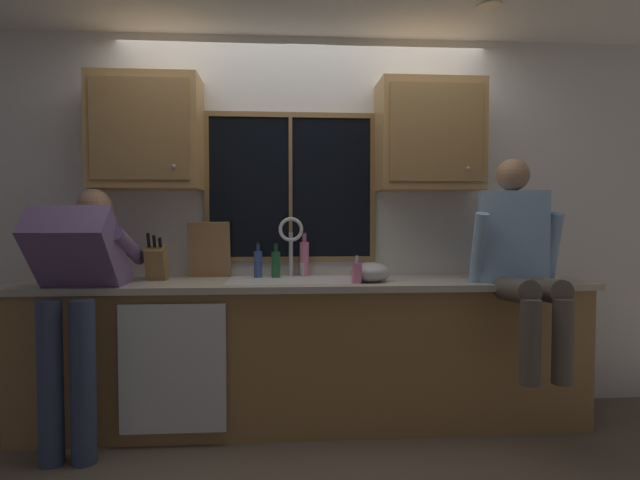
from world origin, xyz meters
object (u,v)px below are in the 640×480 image
(mixing_bowl, at_px, (370,272))
(soap_dispenser, at_px, (357,273))
(knife_block, at_px, (157,263))
(person_standing, at_px, (78,285))
(bottle_green_glass, at_px, (276,264))
(bottle_amber_small, at_px, (258,263))
(person_sitting_on_counter, at_px, (519,253))
(bottle_tall_clear, at_px, (304,258))
(cutting_board, at_px, (209,250))

(mixing_bowl, relative_size, soap_dispenser, 1.46)
(knife_block, bearing_deg, person_standing, -134.38)
(mixing_bowl, bearing_deg, soap_dispenser, -133.89)
(bottle_green_glass, bearing_deg, bottle_amber_small, 177.35)
(mixing_bowl, xyz_separation_m, bottle_amber_small, (-0.71, 0.25, 0.04))
(person_sitting_on_counter, bearing_deg, knife_block, 171.21)
(person_standing, relative_size, person_sitting_on_counter, 1.19)
(person_sitting_on_counter, bearing_deg, bottle_green_glass, 163.55)
(bottle_tall_clear, bearing_deg, bottle_green_glass, -157.59)
(knife_block, relative_size, bottle_tall_clear, 1.07)
(person_standing, xyz_separation_m, bottle_amber_small, (0.98, 0.45, 0.08))
(person_standing, distance_m, bottle_tall_clear, 1.40)
(knife_block, height_order, mixing_bowl, knife_block)
(person_sitting_on_counter, distance_m, cutting_board, 1.96)
(cutting_board, bearing_deg, bottle_tall_clear, 2.60)
(person_sitting_on_counter, bearing_deg, bottle_amber_small, 164.53)
(soap_dispenser, height_order, bottle_amber_small, bottle_amber_small)
(soap_dispenser, distance_m, bottle_tall_clear, 0.53)
(person_sitting_on_counter, bearing_deg, bottle_tall_clear, 158.07)
(soap_dispenser, xyz_separation_m, bottle_green_glass, (-0.49, 0.35, 0.03))
(bottle_amber_small, bearing_deg, bottle_tall_clear, 13.45)
(bottle_tall_clear, bearing_deg, mixing_bowl, -39.03)
(person_sitting_on_counter, relative_size, bottle_tall_clear, 4.18)
(person_standing, xyz_separation_m, person_sitting_on_counter, (2.56, 0.01, 0.17))
(cutting_board, xyz_separation_m, bottle_green_glass, (0.44, -0.05, -0.09))
(soap_dispenser, bearing_deg, bottle_tall_clear, 124.94)
(person_sitting_on_counter, height_order, bottle_tall_clear, person_sitting_on_counter)
(soap_dispenser, relative_size, bottle_green_glass, 0.74)
(mixing_bowl, distance_m, bottle_amber_small, 0.75)
(bottle_tall_clear, distance_m, bottle_amber_small, 0.32)
(person_sitting_on_counter, height_order, cutting_board, person_sitting_on_counter)
(person_standing, relative_size, cutting_board, 3.97)
(soap_dispenser, bearing_deg, knife_block, 168.21)
(person_standing, relative_size, bottle_amber_small, 6.44)
(knife_block, bearing_deg, bottle_amber_small, 8.39)
(cutting_board, relative_size, mixing_bowl, 1.51)
(mixing_bowl, bearing_deg, bottle_green_glass, 157.57)
(bottle_amber_small, bearing_deg, cutting_board, 172.09)
(bottle_tall_clear, bearing_deg, bottle_amber_small, -166.55)
(person_sitting_on_counter, distance_m, soap_dispenser, 0.98)
(person_standing, xyz_separation_m, cutting_board, (0.66, 0.49, 0.17))
(person_standing, bearing_deg, bottle_tall_clear, 22.03)
(mixing_bowl, relative_size, bottle_amber_small, 1.07)
(soap_dispenser, relative_size, bottle_amber_small, 0.73)
(bottle_green_glass, xyz_separation_m, bottle_tall_clear, (0.19, 0.08, 0.03))
(person_standing, bearing_deg, cutting_board, 36.88)
(cutting_board, distance_m, bottle_tall_clear, 0.64)
(knife_block, bearing_deg, cutting_board, 24.07)
(bottle_green_glass, relative_size, bottle_tall_clear, 0.76)
(cutting_board, relative_size, bottle_tall_clear, 1.25)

